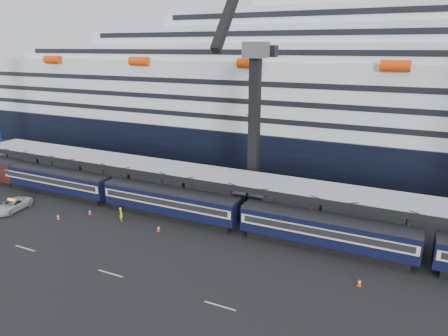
{
  "coord_description": "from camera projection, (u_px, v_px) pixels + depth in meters",
  "views": [
    {
      "loc": [
        -1.12,
        -30.43,
        21.42
      ],
      "look_at": [
        -20.23,
        10.0,
        7.77
      ],
      "focal_mm": 32.0,
      "sensor_mm": 36.0,
      "label": 1
    }
  ],
  "objects": [
    {
      "name": "traffic_cone_a",
      "position": [
        58.0,
        216.0,
        51.51
      ],
      "size": [
        0.39,
        0.39,
        0.78
      ],
      "color": "#FF4208",
      "rests_on": "ground"
    },
    {
      "name": "traffic_cone_b",
      "position": [
        90.0,
        212.0,
        53.03
      ],
      "size": [
        0.36,
        0.36,
        0.72
      ],
      "color": "#FF4208",
      "rests_on": "ground"
    },
    {
      "name": "pickup_truck",
      "position": [
        12.0,
        205.0,
        54.15
      ],
      "size": [
        3.28,
        5.77,
        1.52
      ],
      "primitive_type": "imported",
      "rotation": [
        0.0,
        0.0,
        0.14
      ],
      "color": "#B4B6BC",
      "rests_on": "ground"
    },
    {
      "name": "ground",
      "position": [
        398.0,
        324.0,
        32.11
      ],
      "size": [
        260.0,
        260.0,
        0.0
      ],
      "primitive_type": "plane",
      "color": "black",
      "rests_on": "ground"
    },
    {
      "name": "worker",
      "position": [
        121.0,
        214.0,
        50.92
      ],
      "size": [
        0.79,
        0.76,
        1.83
      ],
      "primitive_type": "imported",
      "rotation": [
        0.0,
        0.0,
        2.47
      ],
      "color": "#FFF00D",
      "rests_on": "ground"
    },
    {
      "name": "train",
      "position": [
        357.0,
        237.0,
        42.02
      ],
      "size": [
        133.05,
        3.0,
        4.05
      ],
      "color": "black",
      "rests_on": "ground"
    },
    {
      "name": "cruise_ship",
      "position": [
        413.0,
        101.0,
        68.72
      ],
      "size": [
        214.09,
        28.84,
        34.0
      ],
      "color": "black",
      "rests_on": "ground"
    },
    {
      "name": "traffic_cone_d",
      "position": [
        359.0,
        282.0,
        37.17
      ],
      "size": [
        0.38,
        0.38,
        0.76
      ],
      "color": "#FF4208",
      "rests_on": "ground"
    },
    {
      "name": "canopy",
      "position": [
        411.0,
        204.0,
        42.69
      ],
      "size": [
        130.0,
        6.25,
        5.53
      ],
      "color": "#999BA1",
      "rests_on": "ground"
    },
    {
      "name": "traffic_cone_c",
      "position": [
        158.0,
        228.0,
        48.21
      ],
      "size": [
        0.39,
        0.39,
        0.77
      ],
      "color": "#FF4208",
      "rests_on": "ground"
    },
    {
      "name": "crane_dark_near",
      "position": [
        253.0,
        121.0,
        52.88
      ],
      "size": [
        4.5,
        17.75,
        35.08
      ],
      "color": "#494B50",
      "rests_on": "ground"
    }
  ]
}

